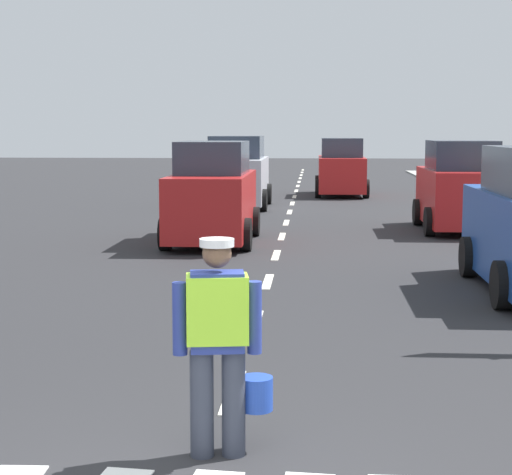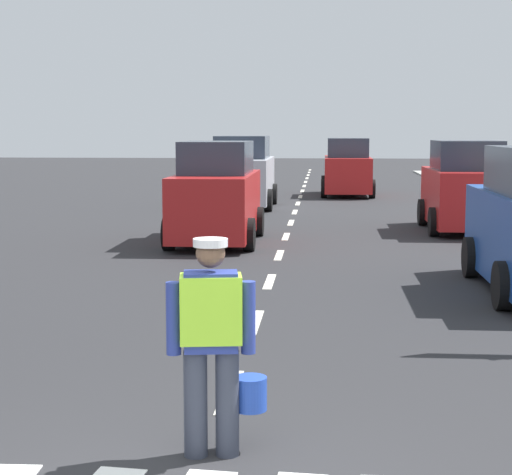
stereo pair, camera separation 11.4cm
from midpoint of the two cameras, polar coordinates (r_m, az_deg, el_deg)
name	(u,v)px [view 1 (the left image)]	position (r m, az deg, el deg)	size (l,w,h in m)	color
ground_plane	(290,211)	(26.40, 2.11, 1.72)	(96.00, 96.00, 0.00)	#28282B
lane_center_line	(293,200)	(30.58, 2.35, 2.47)	(0.14, 46.40, 0.01)	silver
road_worker	(220,336)	(6.60, -2.83, -6.44)	(0.74, 0.44, 1.67)	#383D4C
car_oncoming_lead	(213,196)	(19.04, -3.02, 2.73)	(1.88, 4.09, 2.21)	red
car_oncoming_second	(237,174)	(27.64, -1.38, 4.15)	(2.06, 4.17, 2.26)	silver
car_parked_far	(460,189)	(21.81, 13.04, 3.10)	(1.95, 3.80, 2.20)	red
car_outgoing_far	(341,169)	(32.79, 5.50, 4.48)	(1.94, 4.09, 2.14)	red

